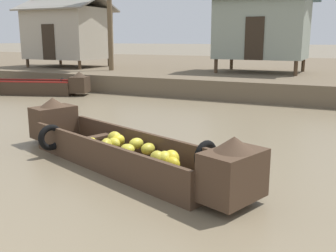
% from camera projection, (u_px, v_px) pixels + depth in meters
% --- Properties ---
extents(ground_plane, '(300.00, 300.00, 0.00)m').
position_uv_depth(ground_plane, '(199.00, 122.00, 10.93)').
color(ground_plane, '#7A6B51').
extents(riverbank_strip, '(160.00, 20.00, 0.75)m').
position_uv_depth(riverbank_strip, '(284.00, 72.00, 23.02)').
color(riverbank_strip, brown).
rests_on(riverbank_strip, ground).
extents(banana_boat, '(5.48, 2.76, 1.00)m').
position_uv_depth(banana_boat, '(123.00, 148.00, 7.06)').
color(banana_boat, '#473323').
rests_on(banana_boat, ground).
extents(cargo_boat_upstream, '(5.05, 2.36, 0.96)m').
position_uv_depth(cargo_boat_upstream, '(29.00, 86.00, 16.30)').
color(cargo_boat_upstream, '#3D2D21').
rests_on(cargo_boat_upstream, ground).
extents(stilt_house_left, '(4.59, 3.55, 3.80)m').
position_uv_depth(stilt_house_left, '(68.00, 32.00, 21.38)').
color(stilt_house_left, '#4C3826').
rests_on(stilt_house_left, riverbank_strip).
extents(stilt_house_mid_left, '(4.58, 3.35, 3.95)m').
position_uv_depth(stilt_house_mid_left, '(262.00, 27.00, 17.75)').
color(stilt_house_mid_left, '#4C3826').
rests_on(stilt_house_mid_left, riverbank_strip).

